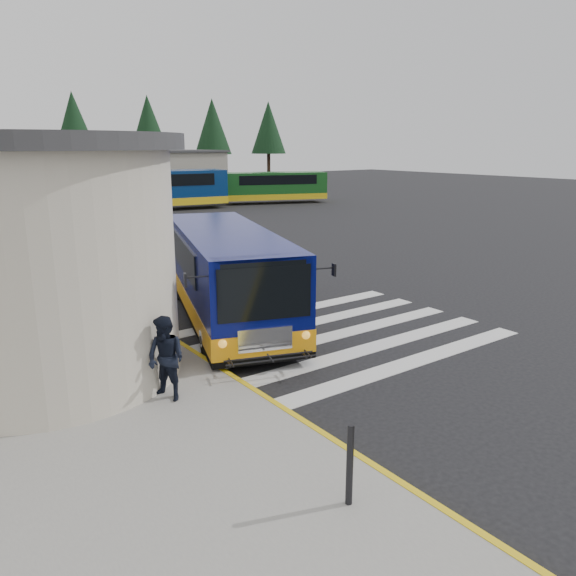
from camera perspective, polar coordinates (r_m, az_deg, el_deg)
ground at (r=15.30m, az=4.07°, el=-3.72°), size 140.00×140.00×0.00m
curb_strip at (r=16.67m, az=-15.83°, el=-2.42°), size 0.12×34.00×0.16m
crosswalk at (r=14.41m, az=4.60°, el=-4.86°), size 8.00×5.35×0.01m
depot_building at (r=55.34m, az=-20.22°, el=10.79°), size 26.40×8.40×4.20m
tree_line at (r=63.10m, az=-22.46°, el=15.19°), size 58.40×4.40×10.00m
transit_bus at (r=15.54m, az=-6.26°, el=1.09°), size 5.22×9.07×2.50m
pedestrian_a at (r=11.42m, az=-16.45°, el=-5.06°), size 0.56×0.74×1.82m
pedestrian_b at (r=10.57m, az=-12.29°, el=-7.04°), size 0.87×0.95×1.59m
bollard at (r=7.65m, az=6.29°, el=-17.43°), size 0.09×0.09×1.14m
far_bus_a at (r=43.22m, az=-12.78°, el=9.88°), size 9.86×3.97×2.47m
far_bus_b at (r=47.25m, az=-1.35°, el=10.34°), size 8.72×4.98×2.17m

